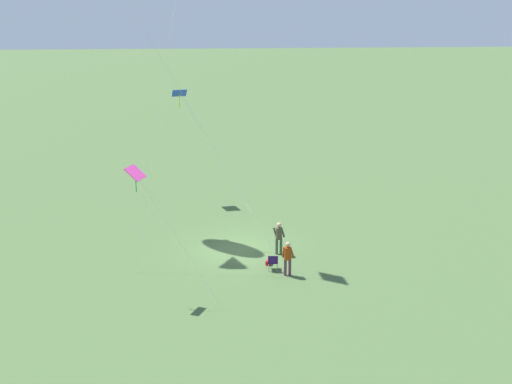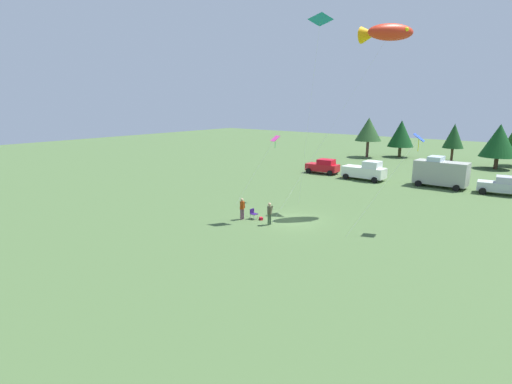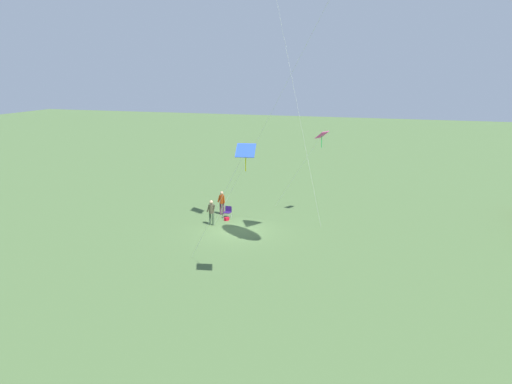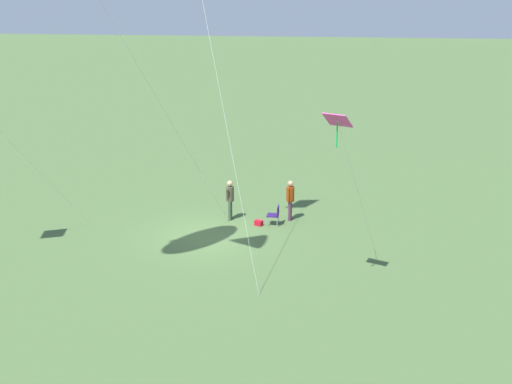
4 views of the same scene
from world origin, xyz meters
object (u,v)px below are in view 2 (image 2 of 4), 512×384
object	(u,v)px
backpack_on_grass	(261,219)
truck_white_pickup	(365,171)
folding_chair	(253,213)
kite_diamond_blue	(417,140)
kite_large_fish	(385,33)
kite_diamond_rainbow	(274,140)
van_motorhome_grey	(441,172)
kite_delta_teal	(320,19)
person_spectator	(242,207)
car_silver_compact	(502,185)
person_kite_flyer	(270,212)
car_red_sedan	(323,166)

from	to	relation	value
backpack_on_grass	truck_white_pickup	bearing A→B (deg)	91.43
folding_chair	truck_white_pickup	bearing A→B (deg)	92.03
backpack_on_grass	kite_diamond_blue	xyz separation A→B (m)	(10.08, 4.70, 6.45)
kite_large_fish	kite_diamond_rainbow	world-z (taller)	kite_large_fish
folding_chair	kite_large_fish	size ratio (longest dim) A/B	0.05
kite_diamond_rainbow	kite_diamond_blue	xyz separation A→B (m)	(13.17, -1.19, 0.87)
backpack_on_grass	kite_diamond_blue	distance (m)	12.86
kite_diamond_blue	van_motorhome_grey	bearing A→B (deg)	98.16
truck_white_pickup	kite_diamond_blue	world-z (taller)	kite_diamond_blue
backpack_on_grass	kite_delta_teal	xyz separation A→B (m)	(2.39, 4.05, 15.11)
person_spectator	kite_diamond_blue	world-z (taller)	kite_diamond_blue
backpack_on_grass	kite_delta_teal	bearing A→B (deg)	59.42
kite_large_fish	person_spectator	bearing A→B (deg)	-128.15
car_silver_compact	kite_large_fish	bearing A→B (deg)	-126.10
truck_white_pickup	person_spectator	bearing A→B (deg)	-91.86
kite_delta_teal	kite_diamond_rainbow	xyz separation A→B (m)	(-5.48, 1.84, -9.54)
folding_chair	car_silver_compact	xyz separation A→B (m)	(14.15, 22.30, 0.46)
truck_white_pickup	kite_delta_teal	xyz separation A→B (m)	(2.91, -16.78, 14.12)
truck_white_pickup	folding_chair	bearing A→B (deg)	-90.32
person_kite_flyer	car_silver_compact	xyz separation A→B (m)	(12.19, 22.74, -0.07)
person_spectator	kite_diamond_rainbow	world-z (taller)	kite_diamond_rainbow
car_silver_compact	car_red_sedan	bearing A→B (deg)	174.34
kite_large_fish	van_motorhome_grey	bearing A→B (deg)	82.95
person_kite_flyer	kite_diamond_rainbow	size ratio (longest dim) A/B	0.28
kite_delta_teal	kite_diamond_blue	world-z (taller)	kite_delta_teal
person_spectator	kite_large_fish	size ratio (longest dim) A/B	0.12
folding_chair	kite_diamond_rainbow	xyz separation A→B (m)	(-2.42, 6.05, 5.20)
van_motorhome_grey	kite_diamond_blue	world-z (taller)	kite_diamond_blue
truck_white_pickup	car_silver_compact	size ratio (longest dim) A/B	1.14
truck_white_pickup	kite_diamond_rainbow	distance (m)	15.84
person_kite_flyer	backpack_on_grass	xyz separation A→B (m)	(-1.29, 0.60, -0.91)
truck_white_pickup	kite_diamond_blue	distance (m)	20.06
folding_chair	kite_delta_teal	xyz separation A→B (m)	(3.06, 4.21, 14.74)
person_kite_flyer	truck_white_pickup	size ratio (longest dim) A/B	0.35
car_silver_compact	kite_large_fish	world-z (taller)	kite_large_fish
folding_chair	car_silver_compact	world-z (taller)	car_silver_compact
car_red_sedan	truck_white_pickup	xyz separation A→B (m)	(6.08, -0.70, 0.15)
van_motorhome_grey	kite_diamond_blue	bearing A→B (deg)	98.50
person_spectator	car_red_sedan	bearing A→B (deg)	107.18
folding_chair	backpack_on_grass	distance (m)	0.79
car_red_sedan	kite_diamond_rainbow	distance (m)	16.72
van_motorhome_grey	kite_large_fish	size ratio (longest dim) A/B	0.36
car_red_sedan	kite_diamond_blue	distance (m)	24.35
person_spectator	kite_large_fish	world-z (taller)	kite_large_fish
person_spectator	kite_large_fish	bearing A→B (deg)	55.61
van_motorhome_grey	kite_diamond_rainbow	distance (m)	19.86
person_kite_flyer	folding_chair	size ratio (longest dim) A/B	2.12
truck_white_pickup	van_motorhome_grey	size ratio (longest dim) A/B	0.92
car_red_sedan	van_motorhome_grey	world-z (taller)	van_motorhome_grey
car_red_sedan	truck_white_pickup	bearing A→B (deg)	-11.22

